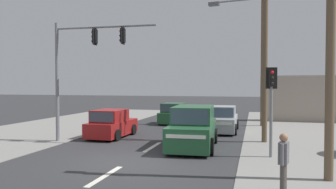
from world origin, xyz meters
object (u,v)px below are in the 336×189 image
hatchback_oncoming_near (111,124)px  sedan_crossing_left (222,120)px  utility_pole_background_right (263,44)px  pedestrian_at_kerb (284,160)px  utility_pole_foreground_right (326,11)px  utility_pole_midground_right (262,35)px  traffic_signal_mast (80,59)px  pedestal_signal_right_kerb (271,96)px  suv_receding_far (193,128)px  hatchback_oncoming_mid (174,114)px

hatchback_oncoming_near → sedan_crossing_left: bearing=33.9°
utility_pole_background_right → pedestrian_at_kerb: (0.21, -14.79, -4.75)m
utility_pole_foreground_right → hatchback_oncoming_near: bearing=148.4°
utility_pole_midground_right → pedestrian_at_kerb: utility_pole_midground_right is taller
utility_pole_foreground_right → traffic_signal_mast: bearing=158.6°
utility_pole_foreground_right → pedestrian_at_kerb: 4.66m
traffic_signal_mast → sedan_crossing_left: size_ratio=1.41×
pedestrian_at_kerb → pedestal_signal_right_kerb: bearing=91.2°
pedestal_signal_right_kerb → pedestrian_at_kerb: (0.10, -4.59, -1.49)m
utility_pole_background_right → sedan_crossing_left: (-2.45, -3.38, -4.97)m
pedestrian_at_kerb → sedan_crossing_left: bearing=103.1°
utility_pole_background_right → pedestal_signal_right_kerb: 10.71m
suv_receding_far → pedestrian_at_kerb: bearing=-59.5°
traffic_signal_mast → pedestal_signal_right_kerb: size_ratio=1.69×
utility_pole_midground_right → hatchback_oncoming_near: size_ratio=2.72×
traffic_signal_mast → pedestrian_at_kerb: bearing=-32.5°
traffic_signal_mast → pedestrian_at_kerb: size_ratio=3.68×
suv_receding_far → sedan_crossing_left: 5.62m
utility_pole_background_right → sedan_crossing_left: bearing=-125.9°
utility_pole_midground_right → suv_receding_far: utility_pole_midground_right is taller
utility_pole_foreground_right → pedestal_signal_right_kerb: bearing=115.7°
utility_pole_midground_right → hatchback_oncoming_mid: bearing=133.0°
utility_pole_background_right → hatchback_oncoming_mid: bearing=-178.8°
traffic_signal_mast → pedestrian_at_kerb: traffic_signal_mast is taller
pedestal_signal_right_kerb → suv_receding_far: size_ratio=0.77×
hatchback_oncoming_near → hatchback_oncoming_mid: (1.82, 7.05, 0.00)m
suv_receding_far → hatchback_oncoming_mid: (-3.04, 8.81, -0.18)m
traffic_signal_mast → sedan_crossing_left: bearing=40.8°
suv_receding_far → hatchback_oncoming_near: size_ratio=1.26×
utility_pole_foreground_right → pedestal_signal_right_kerb: 4.13m
utility_pole_background_right → sedan_crossing_left: size_ratio=2.55×
utility_pole_foreground_right → hatchback_oncoming_near: 12.06m
sedan_crossing_left → pedestal_signal_right_kerb: bearing=-69.4°
traffic_signal_mast → suv_receding_far: bearing=0.4°
utility_pole_midground_right → hatchback_oncoming_near: utility_pole_midground_right is taller
utility_pole_midground_right → traffic_signal_mast: utility_pole_midground_right is taller
utility_pole_foreground_right → utility_pole_midground_right: (-1.66, 6.38, 0.29)m
utility_pole_background_right → traffic_signal_mast: utility_pole_background_right is taller
utility_pole_background_right → traffic_signal_mast: 12.76m
pedestal_signal_right_kerb → suv_receding_far: (-3.35, 1.26, -1.53)m
pedestal_signal_right_kerb → hatchback_oncoming_mid: pedestal_signal_right_kerb is taller
utility_pole_background_right → suv_receding_far: bearing=-109.9°
traffic_signal_mast → suv_receding_far: traffic_signal_mast is taller
suv_receding_far → pedestrian_at_kerb: size_ratio=2.84×
suv_receding_far → traffic_signal_mast: bearing=-179.6°
hatchback_oncoming_mid → sedan_crossing_left: bearing=-40.3°
pedestrian_at_kerb → hatchback_oncoming_mid: bearing=113.9°
utility_pole_foreground_right → utility_pole_midground_right: bearing=104.6°
sedan_crossing_left → pedestrian_at_kerb: bearing=-76.9°
hatchback_oncoming_mid → utility_pole_midground_right: bearing=-47.0°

